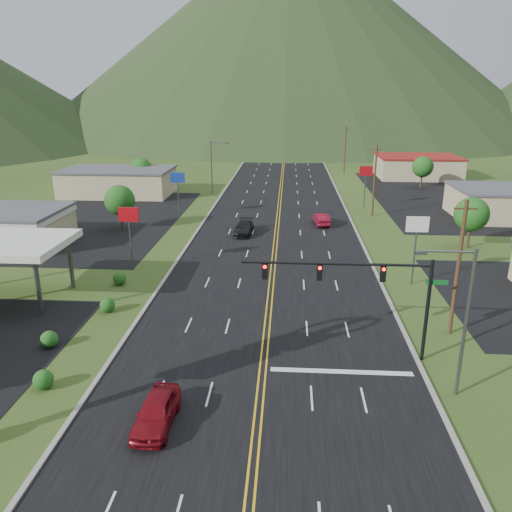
# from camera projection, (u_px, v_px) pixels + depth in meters

# --- Properties ---
(curb_west) EXTENTS (0.30, 460.00, 0.14)m
(curb_west) POSITION_uv_depth(u_px,v_px,m) (11.00, 509.00, 21.27)
(curb_west) COLOR gray
(curb_west) RESTS_ON ground
(traffic_signal) EXTENTS (13.10, 0.43, 7.00)m
(traffic_signal) POSITION_uv_depth(u_px,v_px,m) (366.00, 283.00, 31.83)
(traffic_signal) COLOR black
(traffic_signal) RESTS_ON ground
(streetlight_east) EXTENTS (3.28, 0.25, 9.00)m
(streetlight_east) POSITION_uv_depth(u_px,v_px,m) (461.00, 314.00, 27.79)
(streetlight_east) COLOR #59595E
(streetlight_east) RESTS_ON ground
(streetlight_west) EXTENTS (3.28, 0.25, 9.00)m
(streetlight_west) POSITION_uv_depth(u_px,v_px,m) (213.00, 164.00, 86.10)
(streetlight_west) COLOR #59595E
(streetlight_west) RESTS_ON ground
(gas_canopy) EXTENTS (10.00, 8.00, 5.30)m
(gas_canopy) POSITION_uv_depth(u_px,v_px,m) (5.00, 245.00, 41.34)
(gas_canopy) COLOR white
(gas_canopy) RESTS_ON ground
(building_west_mid) EXTENTS (14.40, 10.40, 4.10)m
(building_west_mid) POSITION_uv_depth(u_px,v_px,m) (0.00, 225.00, 57.95)
(building_west_mid) COLOR #CABC8C
(building_west_mid) RESTS_ON ground
(building_west_far) EXTENTS (18.40, 11.40, 4.50)m
(building_west_far) POSITION_uv_depth(u_px,v_px,m) (118.00, 182.00, 86.14)
(building_west_far) COLOR #CABC8C
(building_west_far) RESTS_ON ground
(building_east_mid) EXTENTS (14.40, 11.40, 4.30)m
(building_east_mid) POSITION_uv_depth(u_px,v_px,m) (506.00, 203.00, 70.09)
(building_east_mid) COLOR #CABC8C
(building_east_mid) RESTS_ON ground
(building_east_far) EXTENTS (16.40, 12.40, 4.50)m
(building_east_far) POSITION_uv_depth(u_px,v_px,m) (417.00, 167.00, 103.49)
(building_east_far) COLOR #CABC8C
(building_east_far) RESTS_ON ground
(pole_sign_west_a) EXTENTS (2.00, 0.18, 6.40)m
(pole_sign_west_a) POSITION_uv_depth(u_px,v_px,m) (129.00, 221.00, 48.37)
(pole_sign_west_a) COLOR #59595E
(pole_sign_west_a) RESTS_ON ground
(pole_sign_west_b) EXTENTS (2.00, 0.18, 6.40)m
(pole_sign_west_b) POSITION_uv_depth(u_px,v_px,m) (178.00, 182.00, 69.22)
(pole_sign_west_b) COLOR #59595E
(pole_sign_west_b) RESTS_ON ground
(pole_sign_east_a) EXTENTS (2.00, 0.18, 6.40)m
(pole_sign_east_a) POSITION_uv_depth(u_px,v_px,m) (417.00, 231.00, 44.78)
(pole_sign_east_a) COLOR #59595E
(pole_sign_east_a) RESTS_ON ground
(pole_sign_east_b) EXTENTS (2.00, 0.18, 6.40)m
(pole_sign_east_b) POSITION_uv_depth(u_px,v_px,m) (366.00, 175.00, 75.12)
(pole_sign_east_b) COLOR #59595E
(pole_sign_east_b) RESTS_ON ground
(tree_west_a) EXTENTS (3.84, 3.84, 5.82)m
(tree_west_a) POSITION_uv_depth(u_px,v_px,m) (120.00, 200.00, 63.32)
(tree_west_a) COLOR #382314
(tree_west_a) RESTS_ON ground
(tree_west_b) EXTENTS (3.84, 3.84, 5.82)m
(tree_west_b) POSITION_uv_depth(u_px,v_px,m) (141.00, 169.00, 89.23)
(tree_west_b) COLOR #382314
(tree_west_b) RESTS_ON ground
(tree_east_a) EXTENTS (3.84, 3.84, 5.82)m
(tree_east_a) POSITION_uv_depth(u_px,v_px,m) (472.00, 214.00, 55.96)
(tree_east_a) COLOR #382314
(tree_east_a) RESTS_ON ground
(tree_east_b) EXTENTS (3.84, 3.84, 5.82)m
(tree_east_b) POSITION_uv_depth(u_px,v_px,m) (423.00, 167.00, 91.73)
(tree_east_b) COLOR #382314
(tree_east_b) RESTS_ON ground
(utility_pole_a) EXTENTS (1.60, 0.28, 10.00)m
(utility_pole_a) POSITION_uv_depth(u_px,v_px,m) (458.00, 268.00, 35.25)
(utility_pole_a) COLOR #382314
(utility_pole_a) RESTS_ON ground
(utility_pole_b) EXTENTS (1.60, 0.28, 10.00)m
(utility_pole_b) POSITION_uv_depth(u_px,v_px,m) (375.00, 180.00, 70.32)
(utility_pole_b) COLOR #382314
(utility_pole_b) RESTS_ON ground
(utility_pole_c) EXTENTS (1.60, 0.28, 10.00)m
(utility_pole_c) POSITION_uv_depth(u_px,v_px,m) (345.00, 149.00, 108.24)
(utility_pole_c) COLOR #382314
(utility_pole_c) RESTS_ON ground
(utility_pole_d) EXTENTS (1.60, 0.28, 10.00)m
(utility_pole_d) POSITION_uv_depth(u_px,v_px,m) (331.00, 135.00, 146.16)
(utility_pole_d) COLOR #382314
(utility_pole_d) RESTS_ON ground
(mountain_n) EXTENTS (220.00, 220.00, 85.00)m
(mountain_n) POSITION_uv_depth(u_px,v_px,m) (289.00, 30.00, 215.90)
(mountain_n) COLOR #1F3518
(mountain_n) RESTS_ON ground
(car_red_near) EXTENTS (1.98, 4.72, 1.60)m
(car_red_near) POSITION_uv_depth(u_px,v_px,m) (156.00, 412.00, 26.40)
(car_red_near) COLOR maroon
(car_red_near) RESTS_ON ground
(car_dark_mid) EXTENTS (2.45, 5.39, 1.53)m
(car_dark_mid) POSITION_uv_depth(u_px,v_px,m) (244.00, 228.00, 62.27)
(car_dark_mid) COLOR black
(car_dark_mid) RESTS_ON ground
(car_red_far) EXTENTS (2.16, 4.87, 1.55)m
(car_red_far) POSITION_uv_depth(u_px,v_px,m) (321.00, 219.00, 66.67)
(car_red_far) COLOR maroon
(car_red_far) RESTS_ON ground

